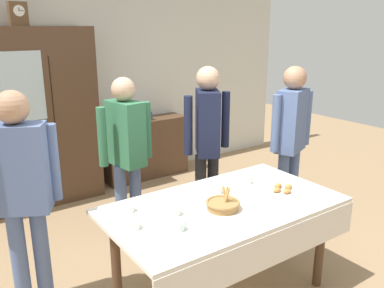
{
  "coord_description": "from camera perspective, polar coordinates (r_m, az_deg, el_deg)",
  "views": [
    {
      "loc": [
        -1.7,
        -2.25,
        2.0
      ],
      "look_at": [
        0.0,
        0.2,
        1.12
      ],
      "focal_mm": 37.7,
      "sensor_mm": 36.0,
      "label": 1
    }
  ],
  "objects": [
    {
      "name": "tea_cup_near_left",
      "position": [
        2.81,
        -8.93,
        -9.1
      ],
      "size": [
        0.13,
        0.13,
        0.06
      ],
      "color": "white",
      "rests_on": "dining_table"
    },
    {
      "name": "person_behind_table_right",
      "position": [
        3.84,
        2.18,
        1.35
      ],
      "size": [
        0.52,
        0.41,
        1.65
      ],
      "color": "#232328",
      "rests_on": "ground"
    },
    {
      "name": "tea_cup_near_right",
      "position": [
        3.07,
        3.62,
        -6.61
      ],
      "size": [
        0.13,
        0.13,
        0.06
      ],
      "color": "white",
      "rests_on": "dining_table"
    },
    {
      "name": "dining_table",
      "position": [
        2.96,
        4.89,
        -10.51
      ],
      "size": [
        1.7,
        0.95,
        0.77
      ],
      "color": "#4C3321",
      "rests_on": "ground"
    },
    {
      "name": "pastry_plate",
      "position": [
        3.19,
        12.69,
        -6.39
      ],
      "size": [
        0.28,
        0.28,
        0.05
      ],
      "color": "white",
      "rests_on": "dining_table"
    },
    {
      "name": "bookshelf_low",
      "position": [
        5.51,
        -6.59,
        -0.59
      ],
      "size": [
        1.16,
        0.35,
        0.8
      ],
      "color": "#4C3321",
      "rests_on": "ground"
    },
    {
      "name": "tea_cup_back_edge",
      "position": [
        2.59,
        -8.23,
        -11.41
      ],
      "size": [
        0.13,
        0.13,
        0.06
      ],
      "color": "white",
      "rests_on": "dining_table"
    },
    {
      "name": "bread_basket",
      "position": [
        2.84,
        4.39,
        -8.53
      ],
      "size": [
        0.24,
        0.24,
        0.16
      ],
      "color": "#9E7542",
      "rests_on": "dining_table"
    },
    {
      "name": "spoon_front_edge",
      "position": [
        3.04,
        7.98,
        -7.52
      ],
      "size": [
        0.12,
        0.02,
        0.01
      ],
      "color": "silver",
      "rests_on": "dining_table"
    },
    {
      "name": "tea_cup_front_edge",
      "position": [
        3.29,
        7.81,
        -5.21
      ],
      "size": [
        0.13,
        0.13,
        0.06
      ],
      "color": "white",
      "rests_on": "dining_table"
    },
    {
      "name": "book_stack",
      "position": [
        5.39,
        -6.75,
        4.1
      ],
      "size": [
        0.16,
        0.22,
        0.12
      ],
      "color": "#664C7A",
      "rests_on": "bookshelf_low"
    },
    {
      "name": "ground_plane",
      "position": [
        3.46,
        2.0,
        -18.92
      ],
      "size": [
        12.0,
        12.0,
        0.0
      ],
      "primitive_type": "plane",
      "color": "#997A56",
      "rests_on": "ground"
    },
    {
      "name": "spoon_near_left",
      "position": [
        2.88,
        12.49,
        -9.16
      ],
      "size": [
        0.12,
        0.02,
        0.01
      ],
      "color": "silver",
      "rests_on": "dining_table"
    },
    {
      "name": "person_behind_table_left",
      "position": [
        3.69,
        -9.33,
        -0.28
      ],
      "size": [
        0.52,
        0.39,
        1.57
      ],
      "color": "slate",
      "rests_on": "ground"
    },
    {
      "name": "wall_cabinet",
      "position": [
        4.78,
        -24.36,
        2.85
      ],
      "size": [
        1.87,
        0.46,
        2.0
      ],
      "color": "#4C3321",
      "rests_on": "ground"
    },
    {
      "name": "tea_cup_far_right",
      "position": [
        2.74,
        -2.44,
        -9.6
      ],
      "size": [
        0.13,
        0.13,
        0.06
      ],
      "color": "white",
      "rests_on": "dining_table"
    },
    {
      "name": "back_wall",
      "position": [
        5.23,
        -15.7,
        8.67
      ],
      "size": [
        6.4,
        0.1,
        2.7
      ],
      "primitive_type": "cube",
      "color": "silver",
      "rests_on": "ground"
    },
    {
      "name": "mantel_clock",
      "position": [
        4.72,
        -23.38,
        16.56
      ],
      "size": [
        0.18,
        0.11,
        0.24
      ],
      "color": "brown",
      "rests_on": "wall_cabinet"
    },
    {
      "name": "spoon_mid_right",
      "position": [
        2.92,
        -3.22,
        -8.39
      ],
      "size": [
        0.12,
        0.02,
        0.01
      ],
      "color": "silver",
      "rests_on": "dining_table"
    },
    {
      "name": "person_beside_shelf",
      "position": [
        4.05,
        13.83,
        1.61
      ],
      "size": [
        0.52,
        0.32,
        1.64
      ],
      "color": "slate",
      "rests_on": "ground"
    },
    {
      "name": "tea_cup_far_left",
      "position": [
        2.55,
        -1.9,
        -11.7
      ],
      "size": [
        0.13,
        0.13,
        0.06
      ],
      "color": "silver",
      "rests_on": "dining_table"
    },
    {
      "name": "person_near_right_end",
      "position": [
        2.91,
        -22.95,
        -5.41
      ],
      "size": [
        0.52,
        0.34,
        1.62
      ],
      "color": "slate",
      "rests_on": "ground"
    }
  ]
}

